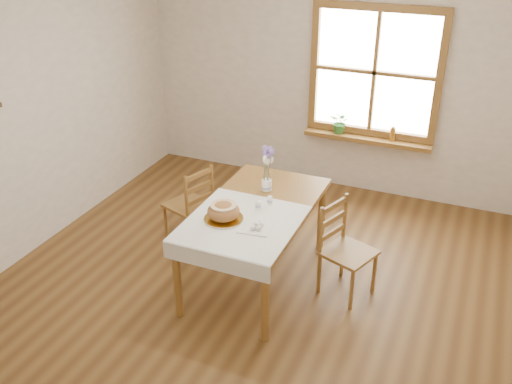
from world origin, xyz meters
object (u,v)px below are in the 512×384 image
dining_table (256,216)px  chair_left (188,203)px  flower_vase (267,186)px  chair_right (349,251)px  bread_plate (224,219)px

dining_table → chair_left: bearing=158.3°
chair_left → flower_vase: (0.86, -0.03, 0.38)m
chair_left → chair_right: chair_right is taller
chair_right → bread_plate: (-0.98, -0.43, 0.34)m
chair_left → bread_plate: bearing=66.4°
chair_left → chair_right: size_ratio=0.98×
chair_left → flower_vase: size_ratio=8.16×
bread_plate → chair_right: bearing=23.8°
bread_plate → dining_table: bearing=63.7°
bread_plate → flower_vase: 0.66m
dining_table → chair_left: 0.99m
chair_right → bread_plate: bearing=134.4°
dining_table → flower_vase: bearing=95.6°
bread_plate → flower_vase: (0.13, 0.65, 0.03)m
chair_right → flower_vase: (-0.86, 0.21, 0.37)m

